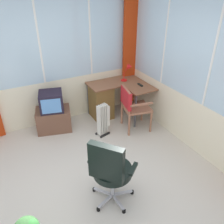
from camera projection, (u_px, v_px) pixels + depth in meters
ground at (91, 192)px, 3.30m from camera, size 4.88×5.15×0.06m
north_window_panel at (41, 60)px, 4.25m from camera, size 3.88×0.07×2.63m
east_window_panel at (210, 79)px, 3.44m from camera, size 0.07×4.15×2.63m
curtain_corner at (131, 51)px, 4.92m from camera, size 0.35×0.09×2.53m
desk at (104, 99)px, 4.88m from camera, size 1.13×1.01×0.73m
desk_lamp at (129, 70)px, 4.77m from camera, size 0.24×0.21×0.37m
tv_remote at (140, 85)px, 4.68m from camera, size 0.05×0.15×0.02m
wooden_armchair at (131, 103)px, 4.38m from camera, size 0.58×0.57×0.87m
office_chair at (110, 169)px, 2.84m from camera, size 0.61×0.61×1.01m
tv_on_stand at (53, 114)px, 4.47m from camera, size 0.73×0.59×0.79m
space_heater at (103, 119)px, 4.34m from camera, size 0.29×0.22×0.63m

